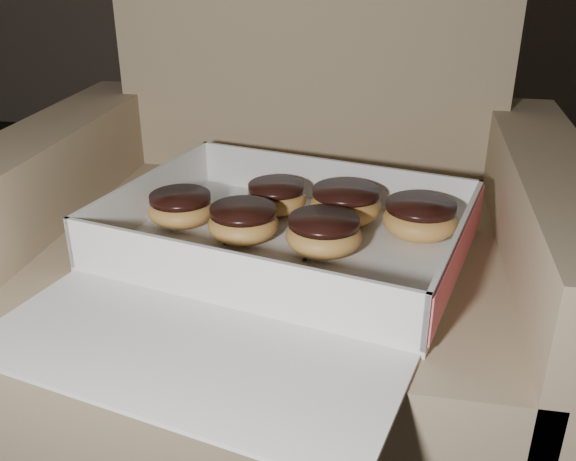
% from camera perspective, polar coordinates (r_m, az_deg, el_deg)
% --- Properties ---
extents(armchair, '(0.80, 0.68, 0.84)m').
position_cam_1_polar(armchair, '(0.99, -0.19, -4.78)').
color(armchair, '#857254').
rests_on(armchair, floor).
extents(bakery_box, '(0.54, 0.60, 0.07)m').
position_cam_1_polar(bakery_box, '(0.80, -1.10, -2.23)').
color(bakery_box, silver).
rests_on(bakery_box, armchair).
extents(donut_a, '(0.10, 0.10, 0.05)m').
position_cam_1_polar(donut_a, '(0.81, 3.19, -0.30)').
color(donut_a, gold).
rests_on(donut_a, bakery_box).
extents(donut_b, '(0.09, 0.09, 0.05)m').
position_cam_1_polar(donut_b, '(0.90, -9.51, 1.95)').
color(donut_b, gold).
rests_on(donut_b, bakery_box).
extents(donut_c, '(0.10, 0.10, 0.05)m').
position_cam_1_polar(donut_c, '(0.90, 5.16, 2.37)').
color(donut_c, gold).
rests_on(donut_c, bakery_box).
extents(donut_d, '(0.10, 0.10, 0.05)m').
position_cam_1_polar(donut_d, '(0.87, 11.65, 1.06)').
color(donut_d, gold).
rests_on(donut_d, bakery_box).
extents(donut_e, '(0.09, 0.09, 0.04)m').
position_cam_1_polar(donut_e, '(0.93, -1.04, 3.01)').
color(donut_e, gold).
rests_on(donut_e, bakery_box).
extents(donut_f, '(0.09, 0.09, 0.05)m').
position_cam_1_polar(donut_f, '(0.85, -4.00, 0.73)').
color(donut_f, gold).
rests_on(donut_f, bakery_box).
extents(crumb_a, '(0.01, 0.01, 0.00)m').
position_cam_1_polar(crumb_a, '(0.80, 1.48, -2.62)').
color(crumb_a, black).
rests_on(crumb_a, bakery_box).
extents(crumb_b, '(0.01, 0.01, 0.00)m').
position_cam_1_polar(crumb_b, '(0.88, -13.12, -0.54)').
color(crumb_b, black).
rests_on(crumb_b, bakery_box).
extents(crumb_c, '(0.01, 0.01, 0.00)m').
position_cam_1_polar(crumb_c, '(0.71, 4.41, -6.75)').
color(crumb_c, black).
rests_on(crumb_c, bakery_box).
extents(crumb_d, '(0.01, 0.01, 0.00)m').
position_cam_1_polar(crumb_d, '(0.77, -0.80, -3.63)').
color(crumb_d, black).
rests_on(crumb_d, bakery_box).
extents(crumb_e, '(0.01, 0.01, 0.00)m').
position_cam_1_polar(crumb_e, '(0.84, -5.60, -1.10)').
color(crumb_e, black).
rests_on(crumb_e, bakery_box).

